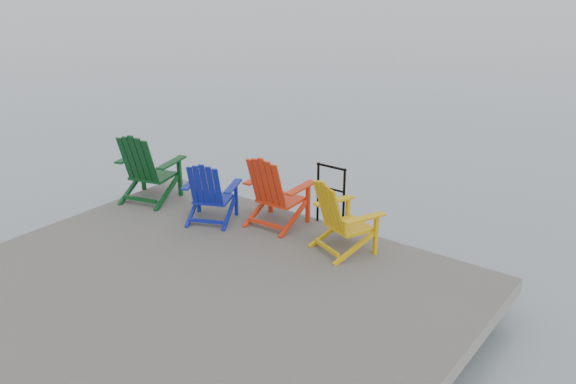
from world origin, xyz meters
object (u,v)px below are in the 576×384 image
Objects in this scene: chair_green at (147,167)px; chair_red at (275,190)px; handrail at (331,189)px; chair_blue at (210,191)px; chair_yellow at (342,216)px.

chair_red is (2.18, 0.46, -0.03)m from chair_green.
chair_blue is (-1.45, -0.96, -0.07)m from handrail.
chair_blue is at bearing -152.56° from chair_red.
chair_green is 2.23m from chair_red.
chair_yellow is (2.03, 0.34, 0.03)m from chair_blue.
chair_red reaches higher than chair_blue.
handrail is at bearing 35.66° from chair_red.
chair_blue is (1.36, -0.02, -0.09)m from chair_green.
chair_green is 1.13× the size of chair_yellow.
chair_blue reaches higher than handrail.
handrail is at bearing 3.53° from chair_green.
handrail is 1.74m from chair_blue.
handrail is 0.84× the size of chair_red.
handrail is 0.80× the size of chair_green.
chair_green is at bearing 154.75° from chair_blue.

